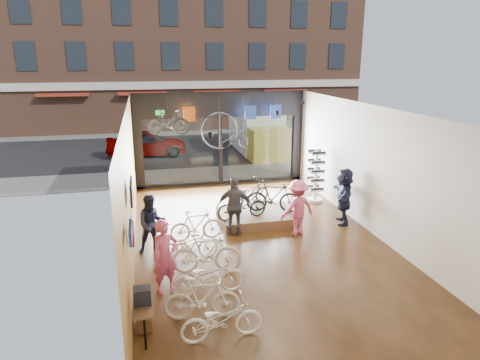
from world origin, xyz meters
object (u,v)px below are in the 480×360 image
object	(u,v)px
customer_2	(235,206)
sunglasses_rack	(316,176)
street_car	(146,143)
customer_5	(344,196)
floor_bike_4	(188,245)
floor_bike_1	(202,298)
floor_bike_2	(208,277)
display_bike_left	(242,206)
customer_0	(165,256)
penny_farthing	(227,131)
box_truck	(260,132)
display_platform	(257,216)
floor_bike_5	(196,225)
customer_3	(297,208)
floor_bike_0	(222,320)
floor_bike_3	(207,253)
hung_bike	(168,122)
display_bike_mid	(273,197)
customer_1	(152,224)
display_bike_right	(249,194)

from	to	relation	value
customer_2	sunglasses_rack	size ratio (longest dim) A/B	0.94
street_car	customer_5	size ratio (longest dim) A/B	2.31
floor_bike_4	floor_bike_1	bearing A→B (deg)	178.40
floor_bike_2	display_bike_left	distance (m)	4.02
floor_bike_4	customer_0	xyz separation A→B (m)	(-0.66, -1.48, 0.44)
display_bike_left	penny_farthing	bearing A→B (deg)	-13.18
floor_bike_2	box_truck	bearing A→B (deg)	-22.86
display_platform	customer_0	bearing A→B (deg)	-129.87
floor_bike_1	customer_5	size ratio (longest dim) A/B	0.86
floor_bike_5	customer_3	distance (m)	3.01
floor_bike_4	customer_2	distance (m)	2.06
floor_bike_4	customer_3	distance (m)	3.49
customer_0	customer_2	size ratio (longest dim) A/B	0.95
penny_farthing	box_truck	bearing A→B (deg)	65.20
street_car	floor_bike_2	distance (m)	14.71
floor_bike_1	display_bike_left	xyz separation A→B (m)	(1.87, 4.55, 0.26)
floor_bike_0	floor_bike_3	distance (m)	2.65
floor_bike_2	customer_0	world-z (taller)	customer_0
display_platform	hung_bike	distance (m)	4.68
street_car	floor_bike_5	bearing A→B (deg)	-174.02
display_platform	display_bike_mid	bearing A→B (deg)	-11.84
customer_1	display_bike_left	bearing A→B (deg)	16.55
floor_bike_4	hung_bike	distance (m)	5.61
floor_bike_5	customer_1	distance (m)	1.40
customer_2	hung_bike	distance (m)	4.54
street_car	display_bike_left	size ratio (longest dim) A/B	2.60
box_truck	penny_farthing	xyz separation A→B (m)	(-3.13, -6.78, 1.25)
customer_0	floor_bike_2	bearing A→B (deg)	-48.80
display_bike_left	customer_2	bearing A→B (deg)	138.49
customer_0	hung_bike	world-z (taller)	hung_bike
floor_bike_0	sunglasses_rack	distance (m)	8.64
floor_bike_5	customer_5	xyz separation A→B (m)	(4.75, 0.35, 0.44)
display_platform	customer_2	size ratio (longest dim) A/B	1.33
floor_bike_0	floor_bike_5	distance (m)	4.62
display_platform	customer_2	bearing A→B (deg)	-134.02
display_bike_left	customer_3	bearing A→B (deg)	-131.06
customer_0	customer_3	size ratio (longest dim) A/B	1.01
street_car	floor_bike_4	bearing A→B (deg)	-176.17
box_truck	hung_bike	xyz separation A→B (m)	(-5.28, -6.80, 1.67)
floor_bike_3	sunglasses_rack	xyz separation A→B (m)	(4.69, 4.52, 0.45)
sunglasses_rack	penny_farthing	distance (m)	3.63
display_bike_left	display_bike_right	size ratio (longest dim) A/B	0.92
display_bike_right	penny_farthing	bearing A→B (deg)	-22.65
floor_bike_0	display_bike_mid	xyz separation A→B (m)	(2.72, 5.62, 0.41)
box_truck	sunglasses_rack	xyz separation A→B (m)	(-0.12, -8.11, -0.29)
box_truck	display_bike_mid	bearing A→B (deg)	-102.87
display_bike_right	display_bike_mid	bearing A→B (deg)	-165.49
floor_bike_4	penny_farthing	xyz separation A→B (m)	(2.05, 5.04, 2.09)
floor_bike_0	customer_2	xyz separation A→B (m)	(1.28, 4.75, 0.49)
box_truck	floor_bike_4	bearing A→B (deg)	-113.67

